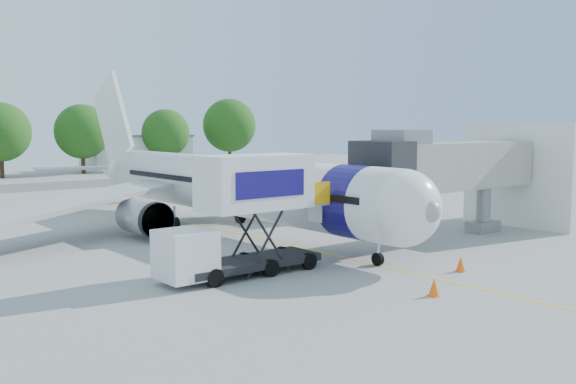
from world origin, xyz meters
TOP-DOWN VIEW (x-y plane):
  - ground at (0.00, 0.00)m, footprint 160.00×160.00m
  - guidance_line at (0.00, 0.00)m, footprint 0.15×70.00m
  - taxiway_strip at (0.00, 42.00)m, footprint 120.00×10.00m
  - aircraft at (0.00, 4.12)m, footprint 34.17×37.73m
  - jet_bridge at (7.99, -7.00)m, footprint 13.90×3.20m
  - terminal_stub at (18.50, -7.00)m, footprint 5.00×8.00m
  - catering_hiloader at (-6.27, -7.00)m, footprint 8.50×2.44m
  - ground_tug at (0.09, -16.84)m, footprint 4.02×2.60m
  - safety_cone_a at (2.05, -12.86)m, footprint 0.47×0.47m
  - safety_cone_b at (-2.43, -14.83)m, footprint 0.46×0.46m
  - outbuilding_right at (22.00, 62.00)m, footprint 16.40×7.40m
  - tree_d at (0.54, 56.85)m, footprint 7.66×7.66m
  - tree_e at (11.64, 57.66)m, footprint 7.65×7.65m
  - tree_f at (24.59, 57.44)m, footprint 7.26×7.26m
  - tree_g at (36.52, 57.71)m, footprint 8.74×8.74m

SIDE VIEW (x-z plane):
  - ground at x=0.00m, z-range 0.00..0.00m
  - taxiway_strip at x=0.00m, z-range 0.00..0.01m
  - guidance_line at x=0.00m, z-range 0.00..0.01m
  - safety_cone_b at x=-2.43m, z-range -0.02..0.72m
  - safety_cone_a at x=2.05m, z-range -0.02..0.72m
  - ground_tug at x=0.09m, z-range 0.04..1.53m
  - outbuilding_right at x=22.00m, z-range 0.01..5.31m
  - catering_hiloader at x=-6.27m, z-range 0.01..5.51m
  - aircraft at x=0.00m, z-range -2.73..8.62m
  - terminal_stub at x=18.50m, z-range 0.00..7.00m
  - jet_bridge at x=7.99m, z-range 1.04..7.64m
  - tree_f at x=24.59m, z-range 0.99..10.24m
  - tree_e at x=11.64m, z-range 1.04..10.79m
  - tree_d at x=0.54m, z-range 1.04..10.81m
  - tree_g at x=36.52m, z-range 1.19..12.33m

